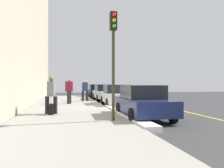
{
  "coord_description": "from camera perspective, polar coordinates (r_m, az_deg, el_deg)",
  "views": [
    {
      "loc": [
        15.86,
        -3.43,
        1.57
      ],
      "look_at": [
        -0.97,
        -0.26,
        1.56
      ],
      "focal_mm": 39.17,
      "sensor_mm": 36.0,
      "label": 1
    }
  ],
  "objects": [
    {
      "name": "sidewalk",
      "position": [
        15.93,
        -10.21,
        -5.36
      ],
      "size": [
        28.0,
        4.6,
        0.15
      ],
      "primitive_type": "cube",
      "color": "gray",
      "rests_on": "ground"
    },
    {
      "name": "pedestrian_grey_coat",
      "position": [
        11.94,
        -14.0,
        -2.27
      ],
      "size": [
        0.51,
        0.58,
        1.77
      ],
      "color": "black",
      "rests_on": "sidewalk"
    },
    {
      "name": "pedestrian_navy_coat",
      "position": [
        20.27,
        -6.34,
        -1.32
      ],
      "size": [
        0.56,
        0.55,
        1.77
      ],
      "color": "black",
      "rests_on": "sidewalk"
    },
    {
      "name": "rolling_suitcase",
      "position": [
        11.62,
        -14.06,
        -5.73
      ],
      "size": [
        0.34,
        0.22,
        0.86
      ],
      "color": "black",
      "rests_on": "sidewalk"
    },
    {
      "name": "snow_bank_curb",
      "position": [
        11.82,
        2.78,
        -7.08
      ],
      "size": [
        8.22,
        0.56,
        0.22
      ],
      "primitive_type": "cube",
      "color": "white",
      "rests_on": "ground"
    },
    {
      "name": "pedestrian_burgundy_coat",
      "position": [
        17.73,
        -9.96,
        -1.4
      ],
      "size": [
        0.59,
        0.56,
        1.84
      ],
      "color": "black",
      "rests_on": "sidewalk"
    },
    {
      "name": "ground_plane",
      "position": [
        16.3,
        1.52,
        -5.5
      ],
      "size": [
        56.0,
        56.0,
        0.0
      ],
      "primitive_type": "plane",
      "color": "#333335"
    },
    {
      "name": "parked_car_white",
      "position": [
        17.38,
        1.12,
        -2.65
      ],
      "size": [
        4.19,
        1.96,
        1.51
      ],
      "color": "black",
      "rests_on": "ground"
    },
    {
      "name": "parked_car_navy",
      "position": [
        11.11,
        7.27,
        -4.18
      ],
      "size": [
        4.2,
        1.94,
        1.51
      ],
      "color": "black",
      "rests_on": "ground"
    },
    {
      "name": "lane_stripe_centre",
      "position": [
        17.26,
        12.01,
        -5.18
      ],
      "size": [
        28.0,
        0.14,
        0.01
      ],
      "primitive_type": "cube",
      "color": "gold",
      "rests_on": "ground"
    },
    {
      "name": "traffic_light_pole",
      "position": [
        9.55,
        0.32,
        8.66
      ],
      "size": [
        0.35,
        0.26,
        4.21
      ],
      "color": "#2D2D19",
      "rests_on": "sidewalk"
    },
    {
      "name": "parked_car_silver",
      "position": [
        23.04,
        -1.73,
        -1.98
      ],
      "size": [
        4.69,
        1.9,
        1.51
      ],
      "color": "black",
      "rests_on": "ground"
    },
    {
      "name": "parked_car_black",
      "position": [
        28.37,
        -3.62,
        -1.61
      ],
      "size": [
        4.28,
        1.94,
        1.51
      ],
      "color": "black",
      "rests_on": "ground"
    }
  ]
}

